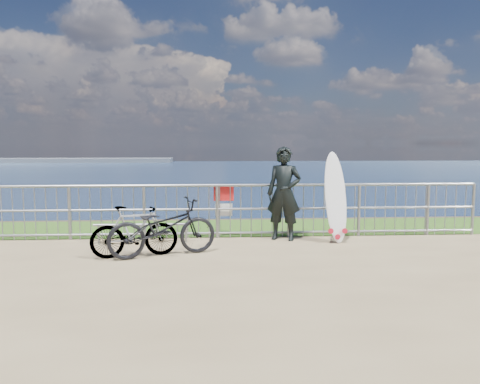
{
  "coord_description": "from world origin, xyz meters",
  "views": [
    {
      "loc": [
        -0.64,
        -8.02,
        1.96
      ],
      "look_at": [
        -0.05,
        1.2,
        1.0
      ],
      "focal_mm": 35.0,
      "sensor_mm": 36.0,
      "label": 1
    }
  ],
  "objects": [
    {
      "name": "seascape",
      "position": [
        -43.75,
        147.49,
        -4.03
      ],
      "size": [
        260.0,
        260.0,
        5.0
      ],
      "color": "brown",
      "rests_on": "ground"
    },
    {
      "name": "grass_strip",
      "position": [
        0.0,
        2.7,
        0.01
      ],
      "size": [
        120.0,
        120.0,
        0.0
      ],
      "primitive_type": "plane",
      "color": "#2A5317",
      "rests_on": "ground"
    },
    {
      "name": "surfer",
      "position": [
        0.85,
        1.33,
        0.95
      ],
      "size": [
        0.81,
        0.66,
        1.9
      ],
      "primitive_type": "imported",
      "rotation": [
        0.0,
        0.0,
        -0.34
      ],
      "color": "black",
      "rests_on": "ground"
    },
    {
      "name": "surfboard",
      "position": [
        1.85,
        1.05,
        0.83
      ],
      "size": [
        0.56,
        0.52,
        1.81
      ],
      "color": "white",
      "rests_on": "ground"
    },
    {
      "name": "bicycle_far",
      "position": [
        -1.95,
        0.03,
        0.45
      ],
      "size": [
        1.55,
        0.77,
        0.9
      ],
      "primitive_type": "imported",
      "rotation": [
        0.0,
        0.0,
        1.81
      ],
      "color": "black",
      "rests_on": "ground"
    },
    {
      "name": "railing",
      "position": [
        0.01,
        1.6,
        0.58
      ],
      "size": [
        10.06,
        0.1,
        1.13
      ],
      "color": "gray",
      "rests_on": "ground"
    },
    {
      "name": "bike_rack",
      "position": [
        -1.98,
        1.17,
        0.33
      ],
      "size": [
        1.91,
        0.05,
        0.4
      ],
      "color": "gray",
      "rests_on": "ground"
    },
    {
      "name": "bicycle_near",
      "position": [
        -1.47,
        0.07,
        0.5
      ],
      "size": [
        2.03,
        1.3,
        1.01
      ],
      "primitive_type": "imported",
      "rotation": [
        0.0,
        0.0,
        1.93
      ],
      "color": "black",
      "rests_on": "ground"
    }
  ]
}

